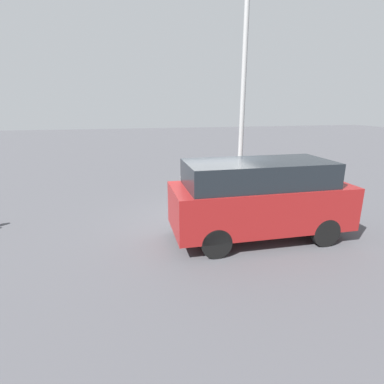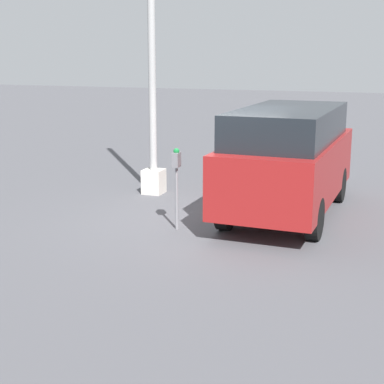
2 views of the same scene
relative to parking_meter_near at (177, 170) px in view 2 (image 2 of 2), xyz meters
name	(u,v)px [view 2 (image 2 of 2)]	position (x,y,z in m)	size (l,w,h in m)	color
ground_plane	(209,221)	(0.72, -0.37, -1.09)	(80.00, 80.00, 0.00)	#4C4C51
parking_meter_near	(177,170)	(0.00, 0.00, 0.00)	(0.21, 0.12, 1.48)	gray
lamp_post	(152,83)	(2.42, 1.55, 1.38)	(0.44, 0.44, 7.02)	beige
parked_van	(288,157)	(1.68, -1.64, 0.06)	(4.65, 1.87, 2.10)	maroon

